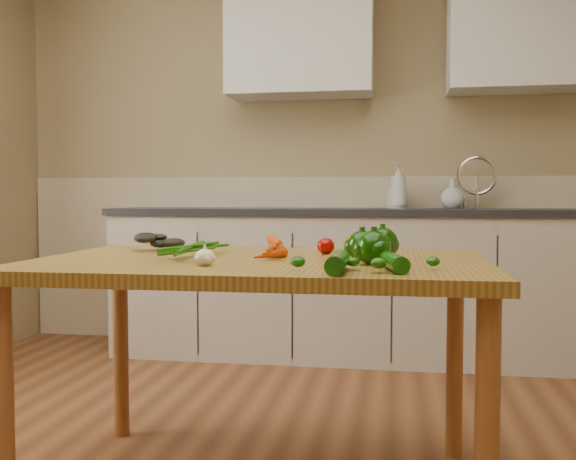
% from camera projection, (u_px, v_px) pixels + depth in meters
% --- Properties ---
extents(room, '(4.04, 5.04, 2.64)m').
position_uv_depth(room, '(227.00, 104.00, 1.90)').
color(room, brown).
rests_on(room, ground).
extents(counter_run, '(2.84, 0.64, 1.14)m').
position_uv_depth(counter_run, '(348.00, 281.00, 3.89)').
color(counter_run, '#B2A695').
rests_on(counter_run, ground).
extents(upper_cabinets, '(2.15, 0.35, 0.70)m').
position_uv_depth(upper_cabinets, '(400.00, 35.00, 3.89)').
color(upper_cabinets, silver).
rests_on(upper_cabinets, room).
extents(table, '(1.45, 0.94, 0.77)m').
position_uv_depth(table, '(260.00, 285.00, 2.08)').
color(table, olive).
rests_on(table, ground).
extents(soap_bottle_a, '(0.11, 0.11, 0.26)m').
position_uv_depth(soap_bottle_a, '(399.00, 187.00, 3.87)').
color(soap_bottle_a, silver).
rests_on(soap_bottle_a, counter_run).
extents(soap_bottle_b, '(0.12, 0.12, 0.20)m').
position_uv_depth(soap_bottle_b, '(396.00, 192.00, 3.99)').
color(soap_bottle_b, silver).
rests_on(soap_bottle_b, counter_run).
extents(soap_bottle_c, '(0.15, 0.15, 0.18)m').
position_uv_depth(soap_bottle_c, '(453.00, 194.00, 3.88)').
color(soap_bottle_c, silver).
rests_on(soap_bottle_c, counter_run).
extents(carrot_bunch, '(0.27, 0.21, 0.07)m').
position_uv_depth(carrot_bunch, '(246.00, 246.00, 2.11)').
color(carrot_bunch, '#D34104').
rests_on(carrot_bunch, table).
extents(leafy_greens, '(0.21, 0.19, 0.10)m').
position_uv_depth(leafy_greens, '(156.00, 237.00, 2.38)').
color(leafy_greens, black).
rests_on(leafy_greens, table).
extents(garlic_bulb, '(0.06, 0.06, 0.05)m').
position_uv_depth(garlic_bulb, '(205.00, 257.00, 1.86)').
color(garlic_bulb, white).
rests_on(garlic_bulb, table).
extents(pepper_a, '(0.09, 0.09, 0.09)m').
position_uv_depth(pepper_a, '(362.00, 246.00, 2.01)').
color(pepper_a, '#0B3202').
rests_on(pepper_a, table).
extents(pepper_b, '(0.10, 0.10, 0.10)m').
position_uv_depth(pepper_b, '(382.00, 244.00, 2.04)').
color(pepper_b, '#0B3202').
rests_on(pepper_b, table).
extents(pepper_c, '(0.10, 0.10, 0.10)m').
position_uv_depth(pepper_c, '(374.00, 248.00, 1.88)').
color(pepper_c, '#0B3202').
rests_on(pepper_c, table).
extents(tomato_a, '(0.06, 0.06, 0.06)m').
position_uv_depth(tomato_a, '(326.00, 246.00, 2.23)').
color(tomato_a, '#8A0702').
rests_on(tomato_a, table).
extents(tomato_b, '(0.08, 0.08, 0.07)m').
position_uv_depth(tomato_b, '(356.00, 245.00, 2.19)').
color(tomato_b, '#D86305').
rests_on(tomato_b, table).
extents(tomato_c, '(0.08, 0.08, 0.08)m').
position_uv_depth(tomato_c, '(386.00, 244.00, 2.20)').
color(tomato_c, '#D86305').
rests_on(tomato_c, table).
extents(zucchini_a, '(0.09, 0.23, 0.05)m').
position_uv_depth(zucchini_a, '(393.00, 262.00, 1.74)').
color(zucchini_a, '#0E4207').
rests_on(zucchini_a, table).
extents(zucchini_b, '(0.05, 0.21, 0.05)m').
position_uv_depth(zucchini_b, '(338.00, 262.00, 1.70)').
color(zucchini_b, '#0E4207').
rests_on(zucchini_b, table).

